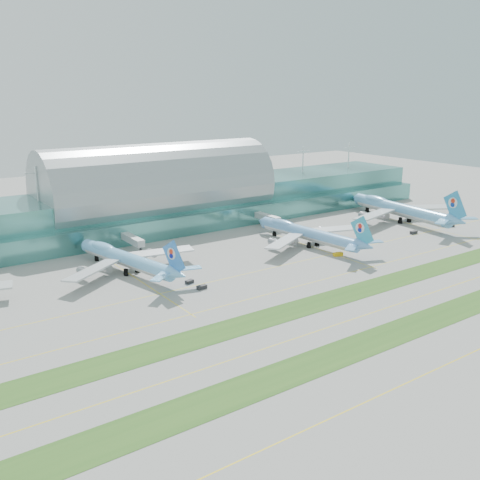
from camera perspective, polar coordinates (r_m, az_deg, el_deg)
ground at (r=183.49m, az=9.96°, el=-6.47°), size 700.00×700.00×0.00m
terminal at (r=281.54m, az=-8.66°, el=4.30°), size 340.00×69.10×36.00m
grass_strip_near at (r=166.64m, az=16.81°, el=-9.23°), size 420.00×12.00×0.08m
grass_strip_far at (r=184.79m, az=9.52°, el=-6.27°), size 420.00×12.00×0.08m
taxiline_a at (r=156.59m, az=22.62°, el=-11.46°), size 420.00×0.35×0.01m
taxiline_b at (r=174.71m, az=13.21°, el=-7.80°), size 420.00×0.35×0.01m
taxiline_c at (r=195.67m, az=6.24°, el=-4.91°), size 420.00×0.35×0.01m
taxiline_d at (r=211.69m, az=2.33°, el=-3.23°), size 420.00×0.35×0.01m
airliner_b at (r=212.72m, az=-12.16°, el=-1.87°), size 57.96×66.70×18.50m
airliner_c at (r=246.56m, az=7.14°, el=0.79°), size 60.97×69.49×19.12m
airliner_d at (r=303.67m, az=16.62°, el=3.25°), size 72.03×82.29×22.65m
gse_c at (r=191.99m, az=-4.09°, el=-5.04°), size 3.81×1.99×1.41m
gse_d at (r=198.07m, az=-5.41°, el=-4.44°), size 3.42×2.40×1.23m
gse_e at (r=233.46m, az=10.42°, el=-1.50°), size 4.41×2.87×1.46m
gse_f at (r=251.49m, az=11.73°, el=-0.35°), size 3.18×1.88×1.44m
gse_g at (r=279.33m, az=18.04°, el=0.78°), size 4.02×1.81×1.45m
gse_h at (r=300.81m, az=21.56°, el=1.50°), size 4.04×3.00×1.74m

